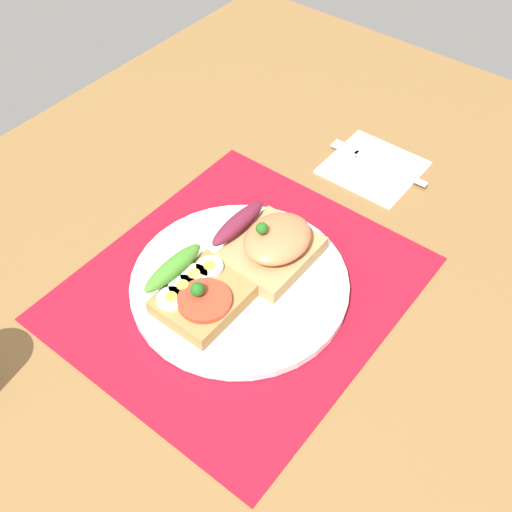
% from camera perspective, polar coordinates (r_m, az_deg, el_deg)
% --- Properties ---
extents(ground_plane, '(1.20, 0.90, 0.03)m').
position_cam_1_polar(ground_plane, '(0.73, -1.45, -3.73)').
color(ground_plane, brown).
extents(placemat, '(0.37, 0.33, 0.00)m').
position_cam_1_polar(placemat, '(0.72, -1.48, -2.87)').
color(placemat, maroon).
rests_on(placemat, ground_plane).
extents(plate, '(0.25, 0.25, 0.01)m').
position_cam_1_polar(plate, '(0.71, -1.49, -2.51)').
color(plate, white).
rests_on(plate, placemat).
extents(sandwich_egg_tomato, '(0.10, 0.09, 0.04)m').
position_cam_1_polar(sandwich_egg_tomato, '(0.68, -5.28, -3.25)').
color(sandwich_egg_tomato, olive).
rests_on(sandwich_egg_tomato, plate).
extents(sandwich_salmon, '(0.11, 0.10, 0.06)m').
position_cam_1_polar(sandwich_salmon, '(0.72, 1.31, 1.12)').
color(sandwich_salmon, '#A57F4F').
rests_on(sandwich_salmon, plate).
extents(napkin, '(0.12, 0.12, 0.01)m').
position_cam_1_polar(napkin, '(0.88, 10.59, 7.97)').
color(napkin, white).
rests_on(napkin, ground_plane).
extents(fork, '(0.02, 0.15, 0.00)m').
position_cam_1_polar(fork, '(0.88, 10.75, 8.40)').
color(fork, '#B7B7BC').
rests_on(fork, napkin).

